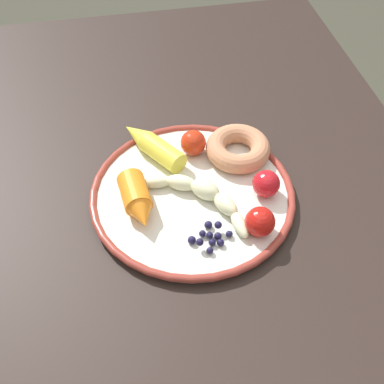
% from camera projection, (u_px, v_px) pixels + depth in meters
% --- Properties ---
extents(ground_plane, '(6.00, 6.00, 0.00)m').
position_uv_depth(ground_plane, '(189.00, 378.00, 1.32)').
color(ground_plane, '#3F3F33').
extents(dining_table, '(1.18, 0.81, 0.75)m').
position_uv_depth(dining_table, '(187.00, 234.00, 0.83)').
color(dining_table, black).
rests_on(dining_table, ground_plane).
extents(plate, '(0.32, 0.32, 0.02)m').
position_uv_depth(plate, '(192.00, 193.00, 0.75)').
color(plate, silver).
rests_on(plate, dining_table).
extents(banana, '(0.14, 0.15, 0.03)m').
position_uv_depth(banana, '(202.00, 195.00, 0.73)').
color(banana, beige).
rests_on(banana, plate).
extents(carrot_orange, '(0.11, 0.05, 0.04)m').
position_uv_depth(carrot_orange, '(137.00, 200.00, 0.71)').
color(carrot_orange, orange).
rests_on(carrot_orange, plate).
extents(carrot_yellow, '(0.13, 0.10, 0.04)m').
position_uv_depth(carrot_yellow, '(152.00, 145.00, 0.80)').
color(carrot_yellow, yellow).
rests_on(carrot_yellow, plate).
extents(donut, '(0.11, 0.11, 0.03)m').
position_uv_depth(donut, '(238.00, 148.00, 0.79)').
color(donut, tan).
rests_on(donut, plate).
extents(blueberry_pile, '(0.06, 0.07, 0.02)m').
position_uv_depth(blueberry_pile, '(210.00, 236.00, 0.69)').
color(blueberry_pile, '#191638').
rests_on(blueberry_pile, plate).
extents(tomato_near, '(0.04, 0.04, 0.04)m').
position_uv_depth(tomato_near, '(266.00, 184.00, 0.74)').
color(tomato_near, red).
rests_on(tomato_near, plate).
extents(tomato_mid, '(0.04, 0.04, 0.04)m').
position_uv_depth(tomato_mid, '(260.00, 222.00, 0.69)').
color(tomato_mid, red).
rests_on(tomato_mid, plate).
extents(tomato_far, '(0.04, 0.04, 0.04)m').
position_uv_depth(tomato_far, '(193.00, 143.00, 0.80)').
color(tomato_far, red).
rests_on(tomato_far, plate).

